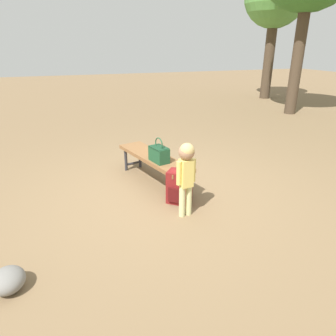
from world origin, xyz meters
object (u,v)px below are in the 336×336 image
Objects in this scene: child_standing at (186,168)px; trail_rock at (8,280)px; handbag at (159,154)px; backpack_large at (179,185)px; park_bench at (154,159)px.

trail_rock is (0.68, -1.99, -0.55)m from child_standing.
trail_rock is (1.53, -1.91, -0.47)m from handbag.
handbag is 0.59m from backpack_large.
handbag is (0.27, -0.00, 0.18)m from park_bench.
park_bench is at bearing -169.99° from backpack_large.
child_standing is 0.53m from backpack_large.
handbag is 2.49m from trail_rock.
backpack_large is at bearing 15.52° from handbag.
park_bench is at bearing 133.32° from trail_rock.
child_standing is 2.97× the size of trail_rock.
child_standing reaches higher than backpack_large.
child_standing is at bearing -8.71° from backpack_large.
child_standing is 2.18m from trail_rock.
park_bench is 0.33m from handbag.
backpack_large is (-0.36, 0.06, -0.39)m from child_standing.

